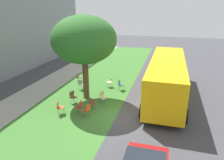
{
  "coord_description": "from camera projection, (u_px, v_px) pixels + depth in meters",
  "views": [
    {
      "loc": [
        -11.37,
        -2.71,
        6.55
      ],
      "look_at": [
        3.18,
        1.38,
        1.27
      ],
      "focal_mm": 33.41,
      "sensor_mm": 36.0,
      "label": 1
    }
  ],
  "objects": [
    {
      "name": "school_bus",
      "position": [
        167.0,
        74.0,
        15.81
      ],
      "size": [
        10.4,
        2.8,
        2.88
      ],
      "color": "yellow",
      "rests_on": "ground"
    },
    {
      "name": "sidewalk_strip",
      "position": [
        18.0,
        103.0,
        15.13
      ],
      "size": [
        48.0,
        2.8,
        0.01
      ],
      "primitive_type": "cube",
      "color": "#ADA89E",
      "rests_on": "ground"
    },
    {
      "name": "chair_1",
      "position": [
        103.0,
        97.0,
        14.89
      ],
      "size": [
        0.57,
        0.57,
        0.88
      ],
      "color": "beige",
      "rests_on": "ground"
    },
    {
      "name": "chair_6",
      "position": [
        78.0,
        77.0,
        19.18
      ],
      "size": [
        0.49,
        0.49,
        0.88
      ],
      "color": "brown",
      "rests_on": "ground"
    },
    {
      "name": "chair_3",
      "position": [
        120.0,
        84.0,
        17.27
      ],
      "size": [
        0.57,
        0.57,
        0.88
      ],
      "color": "#335184",
      "rests_on": "ground"
    },
    {
      "name": "grass_verge",
      "position": [
        73.0,
        110.0,
        14.0
      ],
      "size": [
        48.0,
        6.0,
        0.01
      ],
      "primitive_type": "cube",
      "color": "#3D752D",
      "rests_on": "ground"
    },
    {
      "name": "ground",
      "position": [
        119.0,
        117.0,
        13.19
      ],
      "size": [
        80.0,
        80.0,
        0.0
      ],
      "primitive_type": "plane",
      "color": "#424247"
    },
    {
      "name": "chair_8",
      "position": [
        81.0,
        84.0,
        17.39
      ],
      "size": [
        0.48,
        0.48,
        0.88
      ],
      "color": "#ADA393",
      "rests_on": "ground"
    },
    {
      "name": "chair_9",
      "position": [
        87.0,
        109.0,
        13.01
      ],
      "size": [
        0.52,
        0.53,
        0.88
      ],
      "color": "#C64C1E",
      "rests_on": "ground"
    },
    {
      "name": "chair_0",
      "position": [
        110.0,
        81.0,
        17.97
      ],
      "size": [
        0.57,
        0.58,
        0.88
      ],
      "color": "beige",
      "rests_on": "ground"
    },
    {
      "name": "chair_2",
      "position": [
        59.0,
        106.0,
        13.4
      ],
      "size": [
        0.53,
        0.54,
        0.88
      ],
      "color": "#C64C1E",
      "rests_on": "ground"
    },
    {
      "name": "chair_5",
      "position": [
        73.0,
        96.0,
        14.98
      ],
      "size": [
        0.55,
        0.56,
        0.88
      ],
      "color": "brown",
      "rests_on": "ground"
    },
    {
      "name": "chair_4",
      "position": [
        92.0,
        103.0,
        13.9
      ],
      "size": [
        0.45,
        0.45,
        0.88
      ],
      "color": "brown",
      "rests_on": "ground"
    },
    {
      "name": "street_tree",
      "position": [
        84.0,
        40.0,
        14.56
      ],
      "size": [
        4.6,
        4.6,
        6.13
      ],
      "color": "brown",
      "rests_on": "ground"
    },
    {
      "name": "chair_7",
      "position": [
        79.0,
        106.0,
        13.42
      ],
      "size": [
        0.43,
        0.43,
        0.88
      ],
      "color": "#B7332D",
      "rests_on": "ground"
    }
  ]
}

